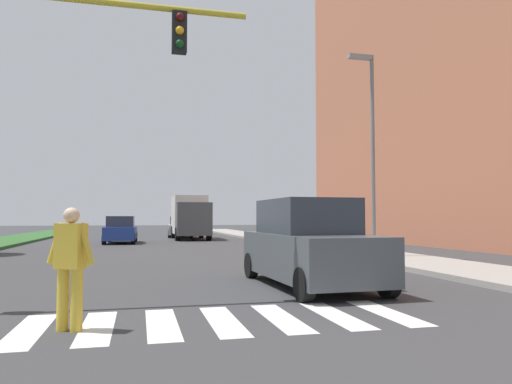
# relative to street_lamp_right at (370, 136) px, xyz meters

# --- Properties ---
(ground_plane) EXTENTS (140.00, 140.00, 0.00)m
(ground_plane) POSITION_rel_street_lamp_right_xyz_m (-7.99, 12.10, -4.59)
(ground_plane) COLOR #38383A
(crosswalk) EXTENTS (7.65, 2.20, 0.01)m
(crosswalk) POSITION_rel_street_lamp_right_xyz_m (-7.99, -9.03, -4.59)
(crosswalk) COLOR silver
(crosswalk) RESTS_ON ground_plane
(sidewalk_right) EXTENTS (3.00, 64.00, 0.15)m
(sidewalk_right) POSITION_rel_street_lamp_right_xyz_m (0.60, 10.10, -4.52)
(sidewalk_right) COLOR #9E9991
(sidewalk_right) RESTS_ON ground_plane
(street_lamp_right) EXTENTS (1.02, 0.24, 7.50)m
(street_lamp_right) POSITION_rel_street_lamp_right_xyz_m (0.00, 0.00, 0.00)
(street_lamp_right) COLOR slate
(street_lamp_right) RESTS_ON sidewalk_right
(pedestrian_performer) EXTENTS (0.70, 0.44, 1.69)m
(pedestrian_performer) POSITION_rel_street_lamp_right_xyz_m (-9.25, -9.18, -3.66)
(pedestrian_performer) COLOR gold
(pedestrian_performer) RESTS_ON ground_plane
(suv_crossing) EXTENTS (2.12, 4.67, 1.97)m
(suv_crossing) POSITION_rel_street_lamp_right_xyz_m (-4.58, -5.87, -3.66)
(suv_crossing) COLOR #474C51
(suv_crossing) RESTS_ON ground_plane
(sedan_midblock) EXTENTS (1.94, 4.38, 1.63)m
(sedan_midblock) POSITION_rel_street_lamp_right_xyz_m (-9.42, 14.01, -3.83)
(sedan_midblock) COLOR navy
(sedan_midblock) RESTS_ON ground_plane
(sedan_distant) EXTENTS (2.18, 4.64, 1.62)m
(sedan_distant) POSITION_rel_street_lamp_right_xyz_m (-5.13, 22.63, -3.84)
(sedan_distant) COLOR silver
(sedan_distant) RESTS_ON ground_plane
(truck_box_delivery) EXTENTS (2.40, 6.20, 3.10)m
(truck_box_delivery) POSITION_rel_street_lamp_right_xyz_m (-4.80, 18.32, -2.96)
(truck_box_delivery) COLOR #474C51
(truck_box_delivery) RESTS_ON ground_plane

